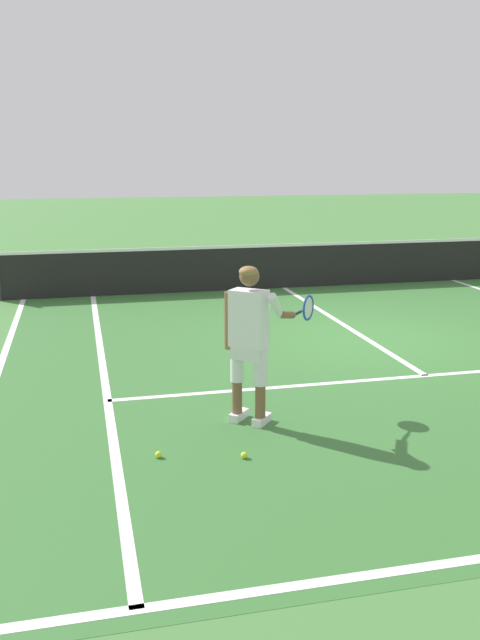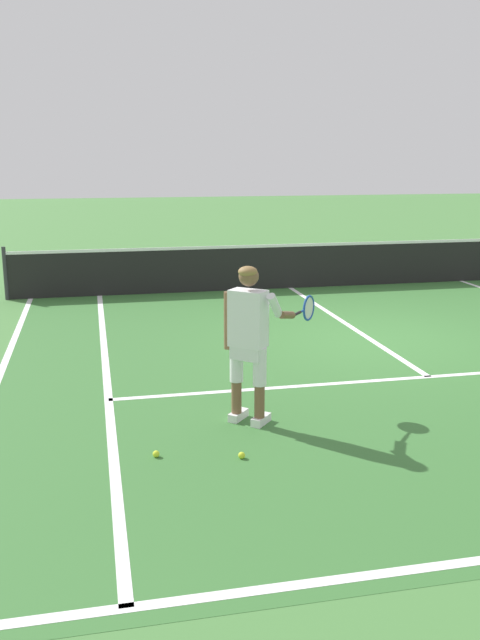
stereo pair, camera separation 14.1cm
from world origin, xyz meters
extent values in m
plane|color=#477F3D|center=(0.00, 0.00, 0.00)|extent=(80.00, 80.00, 0.00)
cube|color=#387033|center=(0.00, -0.78, 0.00)|extent=(10.98, 10.73, 0.00)
cube|color=white|center=(0.00, -2.01, 0.00)|extent=(8.23, 0.10, 0.01)
cube|color=white|center=(0.00, 1.19, 0.00)|extent=(0.10, 6.40, 0.01)
cube|color=white|center=(-4.12, -0.78, 0.00)|extent=(0.10, 10.33, 0.01)
cylinder|color=#333338|center=(-5.94, 4.39, 0.54)|extent=(0.08, 0.08, 1.07)
cube|color=black|center=(0.00, 4.39, 0.46)|extent=(11.84, 0.02, 0.91)
cube|color=white|center=(0.00, 4.39, 0.94)|extent=(11.84, 0.03, 0.06)
cube|color=white|center=(-2.74, -2.93, 0.04)|extent=(0.27, 0.28, 0.09)
cube|color=white|center=(-2.53, -3.11, 0.04)|extent=(0.27, 0.28, 0.09)
cylinder|color=brown|center=(-2.77, -2.96, 0.27)|extent=(0.11, 0.11, 0.36)
cylinder|color=silver|center=(-2.77, -2.96, 0.66)|extent=(0.14, 0.14, 0.41)
cylinder|color=brown|center=(-2.56, -3.14, 0.27)|extent=(0.11, 0.11, 0.36)
cylinder|color=silver|center=(-2.56, -3.14, 0.66)|extent=(0.14, 0.14, 0.41)
cube|color=silver|center=(-2.66, -3.05, 0.82)|extent=(0.39, 0.37, 0.20)
cube|color=white|center=(-2.66, -3.05, 1.16)|extent=(0.43, 0.42, 0.60)
cylinder|color=brown|center=(-2.84, -2.90, 1.11)|extent=(0.09, 0.09, 0.62)
cylinder|color=white|center=(-2.40, -3.16, 1.31)|extent=(0.24, 0.26, 0.29)
cylinder|color=brown|center=(-2.23, -3.03, 1.17)|extent=(0.25, 0.27, 0.14)
sphere|color=brown|center=(-2.66, -3.05, 1.60)|extent=(0.21, 0.21, 0.21)
ellipsoid|color=olive|center=(-2.67, -3.06, 1.66)|extent=(0.28, 0.28, 0.12)
cylinder|color=#232326|center=(-2.08, -2.87, 1.14)|extent=(0.16, 0.17, 0.03)
cylinder|color=#1E479E|center=(-1.98, -2.76, 1.14)|extent=(0.08, 0.09, 0.02)
torus|color=#1E479E|center=(-1.86, -2.62, 1.14)|extent=(0.21, 0.24, 0.30)
cylinder|color=silver|center=(-1.86, -2.62, 1.14)|extent=(0.17, 0.19, 0.25)
sphere|color=#CCE02D|center=(-3.72, -3.72, 0.03)|extent=(0.07, 0.07, 0.07)
sphere|color=#CCE02D|center=(-2.92, -3.92, 0.03)|extent=(0.07, 0.07, 0.07)
camera|label=1|loc=(-4.35, -9.79, 2.80)|focal=38.46mm
camera|label=2|loc=(-4.22, -9.83, 2.80)|focal=38.46mm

